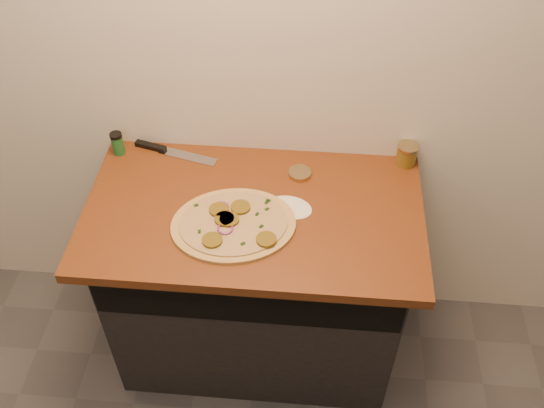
# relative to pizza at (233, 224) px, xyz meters

# --- Properties ---
(cabinet) EXTENTS (1.10, 0.60, 0.86)m
(cabinet) POSITION_rel_pizza_xyz_m (0.06, 0.12, -0.48)
(cabinet) COLOR black
(cabinet) RESTS_ON ground
(countertop) EXTENTS (1.20, 0.70, 0.04)m
(countertop) POSITION_rel_pizza_xyz_m (0.06, 0.09, -0.03)
(countertop) COLOR brown
(countertop) RESTS_ON cabinet
(pizza) EXTENTS (0.49, 0.49, 0.03)m
(pizza) POSITION_rel_pizza_xyz_m (0.00, 0.00, 0.00)
(pizza) COLOR tan
(pizza) RESTS_ON countertop
(chefs_knife) EXTENTS (0.34, 0.12, 0.02)m
(chefs_knife) POSITION_rel_pizza_xyz_m (-0.30, 0.36, -0.00)
(chefs_knife) COLOR #B7BAC1
(chefs_knife) RESTS_ON countertop
(mason_jar_lid) EXTENTS (0.11, 0.11, 0.02)m
(mason_jar_lid) POSITION_rel_pizza_xyz_m (0.21, 0.28, -0.00)
(mason_jar_lid) COLOR tan
(mason_jar_lid) RESTS_ON countertop
(salsa_jar) EXTENTS (0.08, 0.08, 0.09)m
(salsa_jar) POSITION_rel_pizza_xyz_m (0.61, 0.38, 0.03)
(salsa_jar) COLOR #A02D10
(salsa_jar) RESTS_ON countertop
(spice_shaker) EXTENTS (0.05, 0.05, 0.09)m
(spice_shaker) POSITION_rel_pizza_xyz_m (-0.49, 0.34, 0.04)
(spice_shaker) COLOR #1E5F29
(spice_shaker) RESTS_ON countertop
(flour_spill) EXTENTS (0.19, 0.19, 0.00)m
(flour_spill) POSITION_rel_pizza_xyz_m (0.19, 0.10, -0.01)
(flour_spill) COLOR silver
(flour_spill) RESTS_ON countertop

